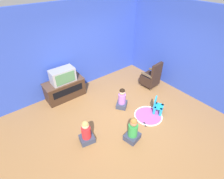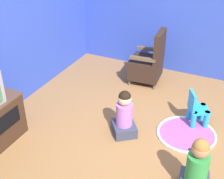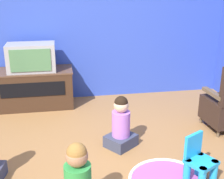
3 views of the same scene
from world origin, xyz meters
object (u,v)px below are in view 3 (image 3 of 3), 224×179
Objects in this scene: tv_cabinet at (34,88)px; child_watching_left at (121,125)px; yellow_kid_chair at (199,164)px; television at (31,57)px.

tv_cabinet is 1.85× the size of child_watching_left.
tv_cabinet is at bearing 98.10° from yellow_kid_chair.
child_watching_left is at bearing -53.27° from tv_cabinet.
yellow_kid_chair is 0.77× the size of child_watching_left.
yellow_kid_chair is (1.79, -2.34, -0.63)m from television.
tv_cabinet is 2.41× the size of yellow_kid_chair.
tv_cabinet is 1.70× the size of television.
tv_cabinet is at bearing 90.00° from television.
television is at bearing -90.00° from tv_cabinet.
television is (0.00, -0.04, 0.52)m from tv_cabinet.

